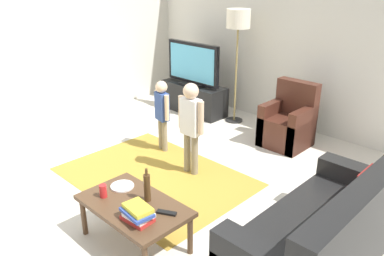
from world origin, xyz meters
TOP-DOWN VIEW (x-y plane):
  - ground at (0.00, 0.00)m, footprint 7.80×7.80m
  - wall_back at (0.00, 3.00)m, footprint 6.00×0.12m
  - wall_left at (-3.00, 0.00)m, footprint 0.12×6.00m
  - area_rug at (-0.34, 0.31)m, footprint 2.20×1.60m
  - tv_stand at (-1.62, 2.30)m, footprint 1.20×0.44m
  - tv at (-1.62, 2.28)m, footprint 1.10×0.28m
  - couch at (1.83, 0.31)m, footprint 0.80×1.80m
  - armchair at (0.28, 2.26)m, footprint 0.60×0.60m
  - floor_lamp at (-0.84, 2.45)m, footprint 0.36×0.36m
  - child_near_tv at (-0.85, 0.90)m, footprint 0.32×0.16m
  - child_center at (-0.12, 0.70)m, footprint 0.38×0.18m
  - coffee_table at (0.46, -0.61)m, footprint 1.00×0.60m
  - book_stack at (0.68, -0.73)m, footprint 0.29×0.21m
  - bottle at (0.51, -0.49)m, footprint 0.06×0.06m
  - tv_remote at (0.78, -0.51)m, footprint 0.17×0.12m
  - soda_can at (0.18, -0.73)m, footprint 0.07×0.07m
  - plate at (0.16, -0.51)m, footprint 0.22×0.22m

SIDE VIEW (x-z plane):
  - ground at x=0.00m, z-range 0.00..0.00m
  - area_rug at x=-0.34m, z-range 0.00..0.01m
  - tv_stand at x=-1.62m, z-range -0.01..0.49m
  - couch at x=1.83m, z-range -0.14..0.72m
  - armchair at x=0.28m, z-range -0.15..0.75m
  - coffee_table at x=0.46m, z-range 0.16..0.58m
  - plate at x=0.16m, z-range 0.42..0.44m
  - tv_remote at x=0.78m, z-range 0.42..0.44m
  - soda_can at x=0.18m, z-range 0.42..0.54m
  - book_stack at x=0.68m, z-range 0.42..0.55m
  - bottle at x=0.51m, z-range 0.40..0.71m
  - child_near_tv at x=-0.85m, z-range 0.10..1.08m
  - child_center at x=-0.12m, z-range 0.11..1.25m
  - tv at x=-1.62m, z-range 0.49..1.20m
  - wall_back at x=0.00m, z-range 0.00..2.70m
  - wall_left at x=-3.00m, z-range 0.00..2.70m
  - floor_lamp at x=-0.84m, z-range 0.65..2.43m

